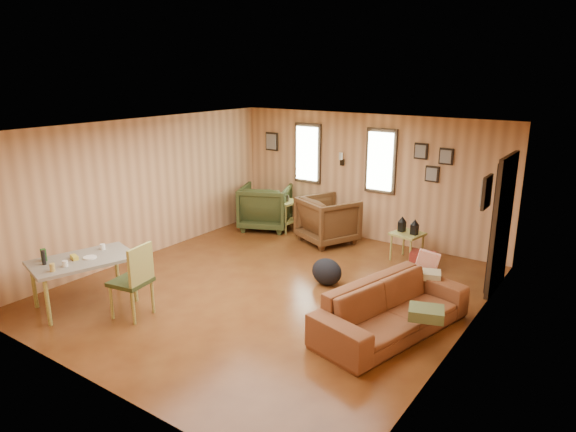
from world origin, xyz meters
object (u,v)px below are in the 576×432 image
(dining_table, at_px, (82,263))
(sofa, at_px, (392,301))
(recliner_green, at_px, (265,205))
(end_table, at_px, (283,210))
(recliner_brown, at_px, (328,218))
(side_table, at_px, (408,232))

(dining_table, bearing_deg, sofa, 40.30)
(recliner_green, height_order, end_table, recliner_green)
(recliner_brown, xyz_separation_m, end_table, (-1.18, 0.18, -0.06))
(recliner_green, bearing_deg, recliner_brown, 154.32)
(recliner_green, xyz_separation_m, end_table, (0.34, 0.13, -0.08))
(recliner_brown, relative_size, dining_table, 0.64)
(recliner_brown, bearing_deg, dining_table, 96.47)
(sofa, relative_size, recliner_green, 2.19)
(dining_table, bearing_deg, recliner_green, 107.78)
(sofa, bearing_deg, end_table, 67.15)
(recliner_green, distance_m, side_table, 3.13)
(end_table, height_order, dining_table, dining_table)
(recliner_brown, bearing_deg, side_table, -157.70)
(recliner_green, relative_size, dining_table, 0.66)
(sofa, relative_size, recliner_brown, 2.26)
(recliner_brown, distance_m, side_table, 1.61)
(recliner_green, height_order, dining_table, recliner_green)
(sofa, xyz_separation_m, recliner_brown, (-2.43, 2.56, 0.06))
(sofa, distance_m, recliner_brown, 3.53)
(sofa, distance_m, end_table, 4.53)
(recliner_green, bearing_deg, dining_table, 67.53)
(side_table, bearing_deg, sofa, -71.76)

